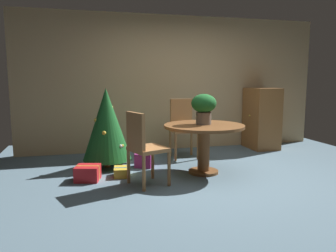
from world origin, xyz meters
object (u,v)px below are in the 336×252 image
Objects in this scene: gift_box_gold at (121,172)px; wooden_cabinet at (262,118)px; wooden_chair_left at (143,145)px; round_dining_table at (204,136)px; holiday_tree at (107,124)px; gift_box_purple at (144,160)px; wooden_chair_far at (183,125)px; gift_box_red at (88,173)px; flower_vase at (204,106)px.

wooden_cabinet is at bearing 23.12° from gift_box_gold.
wooden_chair_left is 0.73m from gift_box_gold.
round_dining_table is 0.97× the size of wooden_cabinet.
gift_box_purple is at bearing -14.79° from holiday_tree.
round_dining_table is 2.25m from wooden_cabinet.
round_dining_table reaches higher than gift_box_purple.
wooden_chair_far is 1.61m from gift_box_gold.
round_dining_table is 3.59× the size of gift_box_purple.
wooden_chair_left is 2.95× the size of gift_box_purple.
wooden_chair_left is at bearing -124.48° from wooden_chair_far.
round_dining_table is at bearing -27.31° from holiday_tree.
holiday_tree is at bearing 152.69° from round_dining_table.
holiday_tree reaches higher than gift_box_red.
wooden_chair_left is at bearing -63.86° from gift_box_gold.
flower_vase is 1.45× the size of gift_box_gold.
wooden_cabinet is at bearing 10.94° from wooden_chair_far.
wooden_chair_far is at bearing 37.50° from gift_box_gold.
flower_vase is at bearing -89.66° from wooden_chair_far.
flower_vase is 0.43× the size of wooden_chair_far.
wooden_cabinet is at bearing 38.48° from round_dining_table.
gift_box_purple is (-0.80, 0.55, -0.45)m from round_dining_table.
gift_box_gold is at bearing 175.64° from flower_vase.
round_dining_table is 0.94× the size of holiday_tree.
round_dining_table is 0.43m from flower_vase.
wooden_cabinet is at bearing 32.70° from wooden_chair_left.
wooden_chair_far reaches higher than gift_box_purple.
wooden_chair_left is (-0.98, -0.39, -0.45)m from flower_vase.
flower_vase is 0.37× the size of wooden_cabinet.
flower_vase is 1.17× the size of gift_box_red.
wooden_cabinet is (1.76, 1.40, 0.04)m from round_dining_table.
gift_box_red is at bearing -150.41° from gift_box_purple.
wooden_chair_far is 1.06m from gift_box_purple.
wooden_cabinet is (2.97, 1.27, 0.54)m from gift_box_gold.
wooden_cabinet is at bearing 37.77° from flower_vase.
wooden_cabinet is at bearing 12.65° from holiday_tree.
holiday_tree is at bearing 63.73° from gift_box_red.
round_dining_table is at bearing -141.52° from wooden_cabinet.
gift_box_red is at bearing -170.48° from gift_box_gold.
wooden_chair_left is 3.25m from wooden_cabinet.
wooden_chair_far is 0.86× the size of wooden_cabinet.
holiday_tree reaches higher than round_dining_table.
wooden_chair_far is (-0.01, 1.02, -0.41)m from flower_vase.
round_dining_table is 1.06m from wooden_chair_far.
gift_box_gold is at bearing -134.36° from gift_box_purple.
gift_box_red is 1.16× the size of gift_box_purple.
holiday_tree is at bearing 154.13° from flower_vase.
gift_box_purple is 0.27× the size of wooden_cabinet.
wooden_cabinet is (2.56, 0.85, 0.49)m from gift_box_purple.
wooden_chair_far is 1.41m from holiday_tree.
gift_box_purple is at bearing -147.56° from wooden_chair_far.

